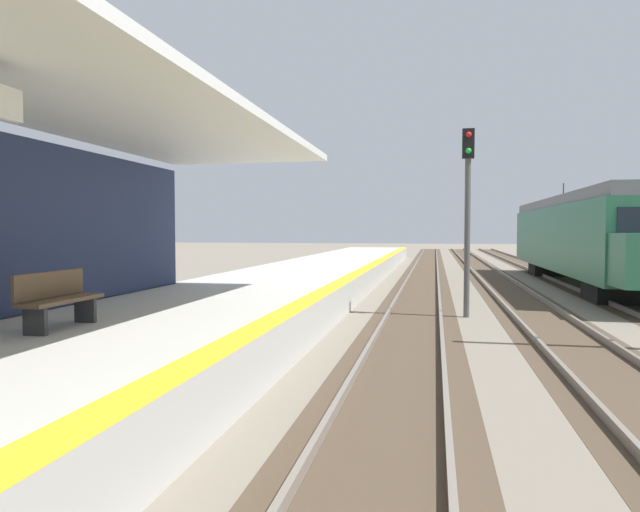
# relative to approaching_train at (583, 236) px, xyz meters

# --- Properties ---
(station_platform) EXTENTS (5.00, 80.00, 0.91)m
(station_platform) POSITION_rel_approaching_train_xyz_m (-11.20, -15.71, -1.73)
(station_platform) COLOR #B7B5AD
(station_platform) RESTS_ON ground
(track_pair_nearest_platform) EXTENTS (2.34, 120.00, 0.16)m
(track_pair_nearest_platform) POSITION_rel_approaching_train_xyz_m (-6.80, -11.71, -2.13)
(track_pair_nearest_platform) COLOR #4C3D2D
(track_pair_nearest_platform) RESTS_ON ground
(track_pair_middle) EXTENTS (2.34, 120.00, 0.16)m
(track_pair_middle) POSITION_rel_approaching_train_xyz_m (-3.40, -11.71, -2.13)
(track_pair_middle) COLOR #4C3D2D
(track_pair_middle) RESTS_ON ground
(approaching_train) EXTENTS (2.93, 19.60, 4.76)m
(approaching_train) POSITION_rel_approaching_train_xyz_m (0.00, 0.00, 0.00)
(approaching_train) COLOR #286647
(approaching_train) RESTS_ON ground
(rail_signal_post) EXTENTS (0.32, 0.34, 5.20)m
(rail_signal_post) POSITION_rel_approaching_train_xyz_m (-5.38, -10.02, 1.02)
(rail_signal_post) COLOR #4C4C4C
(rail_signal_post) RESTS_ON ground
(platform_bench) EXTENTS (0.45, 1.60, 0.88)m
(platform_bench) POSITION_rel_approaching_train_xyz_m (-11.97, -18.48, -0.80)
(platform_bench) COLOR brown
(platform_bench) RESTS_ON station_platform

